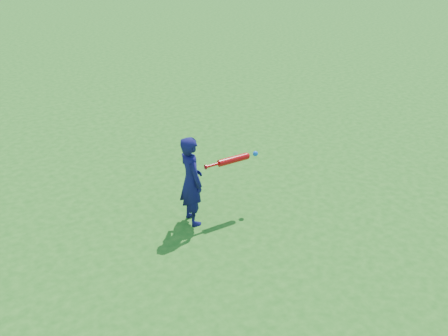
# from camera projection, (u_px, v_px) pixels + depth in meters

# --- Properties ---
(ground) EXTENTS (80.00, 80.00, 0.00)m
(ground) POSITION_uv_depth(u_px,v_px,m) (249.00, 211.00, 7.00)
(ground) COLOR #1F6518
(ground) RESTS_ON ground
(child) EXTENTS (0.33, 0.47, 1.24)m
(child) POSITION_uv_depth(u_px,v_px,m) (191.00, 181.00, 6.50)
(child) COLOR #12104E
(child) RESTS_ON ground
(bat_swing) EXTENTS (0.83, 0.10, 0.09)m
(bat_swing) POSITION_uv_depth(u_px,v_px,m) (235.00, 159.00, 6.68)
(bat_swing) COLOR red
(bat_swing) RESTS_ON ground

